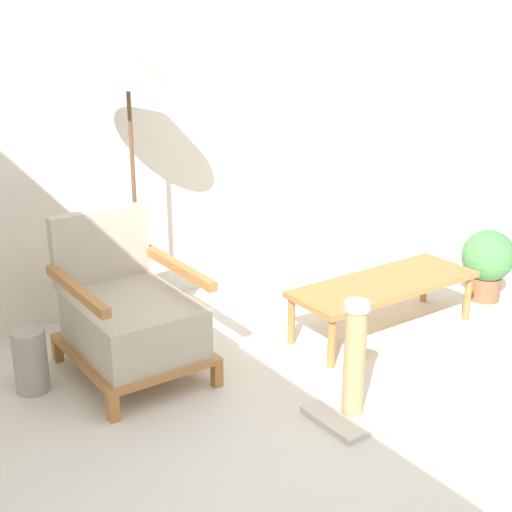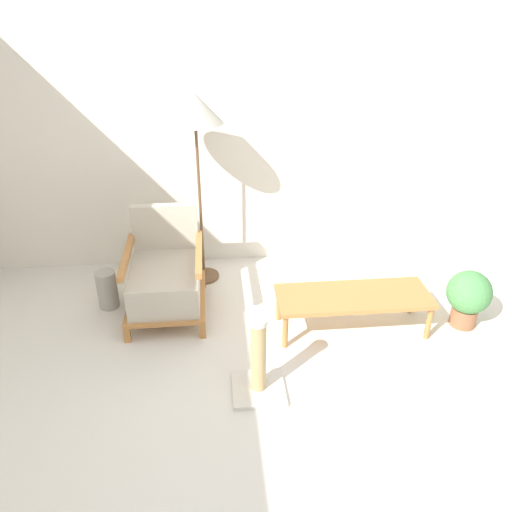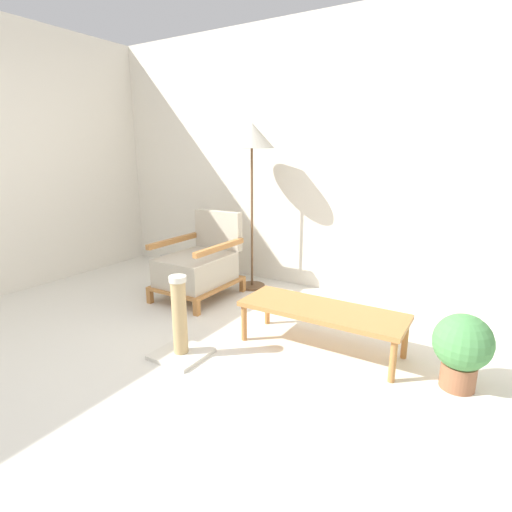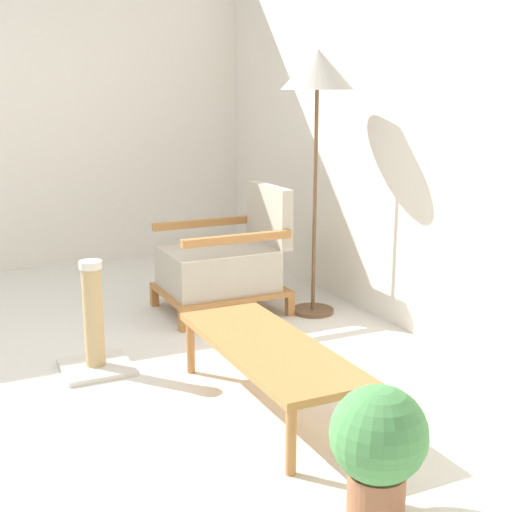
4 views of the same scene
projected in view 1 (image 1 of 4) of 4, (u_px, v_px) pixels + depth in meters
ground_plane at (434, 457)px, 3.14m from camera, size 14.00×14.00×0.00m
wall_back at (167, 95)px, 4.54m from camera, size 8.00×0.06×2.70m
armchair at (129, 316)px, 3.79m from camera, size 0.63×0.80×0.83m
floor_lamp at (127, 77)px, 3.96m from camera, size 0.46×0.46×1.71m
coffee_table at (384, 287)px, 4.28m from camera, size 1.20×0.44×0.32m
vase at (31, 361)px, 3.64m from camera, size 0.17×0.17×0.34m
potted_plant at (488, 260)px, 4.76m from camera, size 0.35×0.35×0.48m
scratching_post at (354, 379)px, 3.39m from camera, size 0.36×0.36×0.60m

